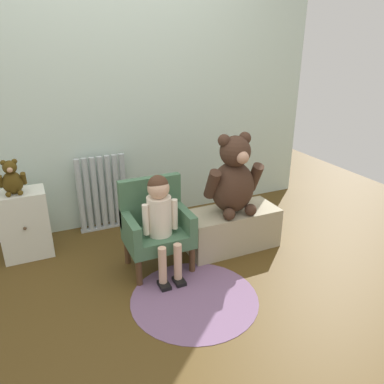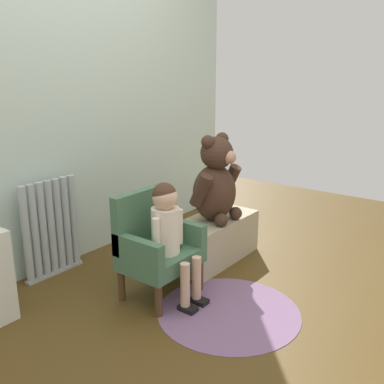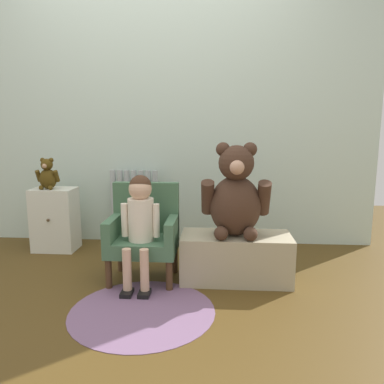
# 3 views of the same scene
# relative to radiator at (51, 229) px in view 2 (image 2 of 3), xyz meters

# --- Properties ---
(ground_plane) EXTENTS (6.00, 6.00, 0.00)m
(ground_plane) POSITION_rel_radiator_xyz_m (0.19, -1.17, -0.33)
(ground_plane) COLOR #4D3815
(back_wall) EXTENTS (3.80, 0.05, 2.40)m
(back_wall) POSITION_rel_radiator_xyz_m (0.19, 0.12, 0.87)
(back_wall) COLOR silver
(back_wall) RESTS_ON ground_plane
(radiator) EXTENTS (0.43, 0.05, 0.66)m
(radiator) POSITION_rel_radiator_xyz_m (0.00, 0.00, 0.00)
(radiator) COLOR #ACB5B9
(radiator) RESTS_ON ground_plane
(child_armchair) EXTENTS (0.46, 0.36, 0.65)m
(child_armchair) POSITION_rel_radiator_xyz_m (0.23, -0.74, -0.00)
(child_armchair) COLOR #446B4D
(child_armchair) RESTS_ON ground_plane
(child_figure) EXTENTS (0.25, 0.35, 0.73)m
(child_figure) POSITION_rel_radiator_xyz_m (0.23, -0.84, 0.15)
(child_figure) COLOR silver
(child_figure) RESTS_ON ground_plane
(low_bench) EXTENTS (0.74, 0.33, 0.32)m
(low_bench) POSITION_rel_radiator_xyz_m (0.86, -0.74, -0.17)
(low_bench) COLOR tan
(low_bench) RESTS_ON ground_plane
(large_teddy_bear) EXTENTS (0.45, 0.32, 0.62)m
(large_teddy_bear) POSITION_rel_radiator_xyz_m (0.85, -0.76, 0.26)
(large_teddy_bear) COLOR #412B1E
(large_teddy_bear) RESTS_ON low_bench
(floor_rug) EXTENTS (0.83, 0.83, 0.01)m
(floor_rug) POSITION_rel_radiator_xyz_m (0.31, -1.23, -0.33)
(floor_rug) COLOR slate
(floor_rug) RESTS_ON ground_plane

